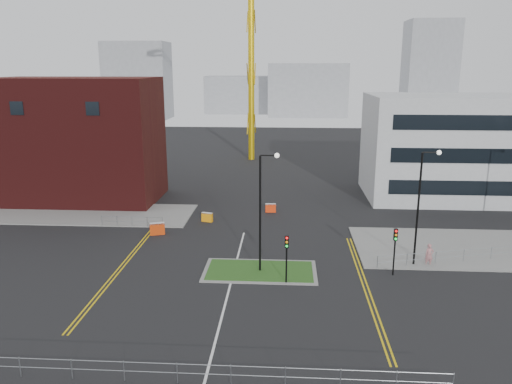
{
  "coord_description": "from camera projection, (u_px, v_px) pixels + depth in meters",
  "views": [
    {
      "loc": [
        3.9,
        -27.34,
        15.24
      ],
      "look_at": [
        1.38,
        12.99,
        5.0
      ],
      "focal_mm": 35.0,
      "sensor_mm": 36.0,
      "label": 1
    }
  ],
  "objects": [
    {
      "name": "skyline_a",
      "position": [
        138.0,
        81.0,
        146.24
      ],
      "size": [
        18.0,
        12.0,
        22.0
      ],
      "primitive_type": "cube",
      "color": "gray",
      "rests_on": "ground"
    },
    {
      "name": "pavement_right",
      "position": [
        497.0,
        249.0,
        42.64
      ],
      "size": [
        24.0,
        10.0,
        0.12
      ],
      "primitive_type": "cube",
      "color": "slate",
      "rests_on": "ground"
    },
    {
      "name": "streetlamp_island",
      "position": [
        263.0,
        203.0,
        36.71
      ],
      "size": [
        1.46,
        0.36,
        9.18
      ],
      "color": "black",
      "rests_on": "ground"
    },
    {
      "name": "pedestrian",
      "position": [
        429.0,
        255.0,
        38.89
      ],
      "size": [
        0.7,
        0.49,
        1.83
      ],
      "primitive_type": "imported",
      "rotation": [
        0.0,
        0.0,
        0.07
      ],
      "color": "#BB797B",
      "rests_on": "ground"
    },
    {
      "name": "barrier_right",
      "position": [
        271.0,
        208.0,
        53.39
      ],
      "size": [
        1.12,
        0.41,
        0.93
      ],
      "color": "#FF390E",
      "rests_on": "ground"
    },
    {
      "name": "streetlamp_right_near",
      "position": [
        422.0,
        199.0,
        37.92
      ],
      "size": [
        1.46,
        0.36,
        9.18
      ],
      "color": "black",
      "rests_on": "ground"
    },
    {
      "name": "traffic_light_right",
      "position": [
        395.0,
        243.0,
        36.8
      ],
      "size": [
        0.28,
        0.33,
        3.65
      ],
      "color": "black",
      "rests_on": "ground"
    },
    {
      "name": "skyline_b",
      "position": [
        307.0,
        90.0,
        153.64
      ],
      "size": [
        24.0,
        12.0,
        16.0
      ],
      "primitive_type": "cube",
      "color": "gray",
      "rests_on": "ground"
    },
    {
      "name": "barrier_left",
      "position": [
        157.0,
        228.0,
        46.26
      ],
      "size": [
        1.43,
        0.84,
        1.14
      ],
      "color": "red",
      "rests_on": "ground"
    },
    {
      "name": "skyline_d",
      "position": [
        252.0,
        95.0,
        164.89
      ],
      "size": [
        30.0,
        12.0,
        12.0
      ],
      "primitive_type": "cube",
      "color": "gray",
      "rests_on": "ground"
    },
    {
      "name": "yellow_left_a",
      "position": [
        127.0,
        258.0,
        40.65
      ],
      "size": [
        0.12,
        24.0,
        0.01
      ],
      "primitive_type": "cube",
      "color": "gold",
      "rests_on": "ground"
    },
    {
      "name": "pavement_left",
      "position": [
        60.0,
        213.0,
        52.91
      ],
      "size": [
        28.0,
        8.0,
        0.12
      ],
      "primitive_type": "cube",
      "color": "slate",
      "rests_on": "ground"
    },
    {
      "name": "yellow_right_a",
      "position": [
        363.0,
        285.0,
        35.67
      ],
      "size": [
        0.12,
        20.0,
        0.01
      ],
      "primitive_type": "cube",
      "color": "gold",
      "rests_on": "ground"
    },
    {
      "name": "yellow_right_b",
      "position": [
        367.0,
        285.0,
        35.65
      ],
      "size": [
        0.12,
        20.0,
        0.01
      ],
      "primitive_type": "cube",
      "color": "gold",
      "rests_on": "ground"
    },
    {
      "name": "skyline_c",
      "position": [
        429.0,
        70.0,
        145.22
      ],
      "size": [
        14.0,
        12.0,
        28.0
      ],
      "primitive_type": "cube",
      "color": "gray",
      "rests_on": "ground"
    },
    {
      "name": "traffic_light_island",
      "position": [
        287.0,
        250.0,
        35.35
      ],
      "size": [
        0.28,
        0.33,
        3.65
      ],
      "color": "black",
      "rests_on": "ground"
    },
    {
      "name": "railing_left",
      "position": [
        132.0,
        220.0,
        48.33
      ],
      "size": [
        6.05,
        0.05,
        1.1
      ],
      "color": "gray",
      "rests_on": "ground"
    },
    {
      "name": "grass_island",
      "position": [
        260.0,
        271.0,
        38.04
      ],
      "size": [
        8.0,
        4.0,
        0.12
      ],
      "primitive_type": "cube",
      "color": "#1D4818",
      "rests_on": "ground"
    },
    {
      "name": "office_block",
      "position": [
        476.0,
        147.0,
        58.33
      ],
      "size": [
        25.0,
        12.2,
        12.0
      ],
      "color": "#B4B7B9",
      "rests_on": "ground"
    },
    {
      "name": "railing_right",
      "position": [
        491.0,
        251.0,
        40.13
      ],
      "size": [
        19.05,
        5.05,
        1.1
      ],
      "color": "gray",
      "rests_on": "ground"
    },
    {
      "name": "centre_line",
      "position": [
        224.0,
        308.0,
        32.37
      ],
      "size": [
        0.15,
        30.0,
        0.01
      ],
      "primitive_type": "cube",
      "color": "silver",
      "rests_on": "ground"
    },
    {
      "name": "yellow_left_b",
      "position": [
        130.0,
        258.0,
        40.63
      ],
      "size": [
        0.12,
        24.0,
        0.01
      ],
      "primitive_type": "cube",
      "color": "gold",
      "rests_on": "ground"
    },
    {
      "name": "railing_front",
      "position": [
        204.0,
        370.0,
        24.44
      ],
      "size": [
        24.05,
        0.05,
        1.1
      ],
      "color": "gray",
      "rests_on": "ground"
    },
    {
      "name": "brick_building",
      "position": [
        53.0,
        141.0,
        57.23
      ],
      "size": [
        24.2,
        10.07,
        14.24
      ],
      "color": "#481212",
      "rests_on": "ground"
    },
    {
      "name": "ground",
      "position": [
        220.0,
        323.0,
        30.44
      ],
      "size": [
        200.0,
        200.0,
        0.0
      ],
      "primitive_type": "plane",
      "color": "black",
      "rests_on": "ground"
    },
    {
      "name": "barrier_mid",
      "position": [
        207.0,
        217.0,
        50.13
      ],
      "size": [
        1.16,
        0.65,
        0.93
      ],
      "color": "orange",
      "rests_on": "ground"
    },
    {
      "name": "island_kerb",
      "position": [
        260.0,
        271.0,
        38.04
      ],
      "size": [
        8.6,
        4.6,
        0.08
      ],
      "primitive_type": "cube",
      "color": "slate",
      "rests_on": "ground"
    }
  ]
}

